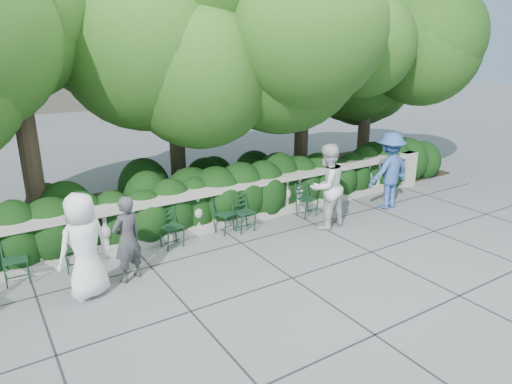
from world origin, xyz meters
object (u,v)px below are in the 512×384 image
chair_a (79,273)px  person_casual_man (327,187)px  person_woman_grey (127,239)px  person_older_blue (389,171)px  chair_c (176,249)px  chair_f (310,218)px  chair_b (19,286)px  chair_d (230,234)px  person_businessman (84,246)px  chair_e (248,233)px

chair_a → person_casual_man: bearing=-1.3°
person_woman_grey → person_older_blue: person_older_blue is taller
chair_a → chair_c: bearing=6.2°
chair_f → chair_b: bearing=175.0°
chair_f → chair_c: bearing=174.8°
chair_c → person_woman_grey: (-1.18, -0.73, 0.79)m
chair_a → person_older_blue: bearing=2.3°
chair_b → chair_d: same height
chair_c → chair_d: same height
chair_d → person_businessman: size_ratio=0.47×
chair_f → person_businessman: bearing=-175.1°
chair_c → person_older_blue: 5.69m
person_businessman → chair_e: bearing=174.0°
person_casual_man → chair_e: bearing=-27.5°
chair_b → chair_d: 4.23m
chair_a → chair_f: same height
chair_a → chair_c: 1.91m
chair_d → person_casual_man: (2.05, -0.79, 0.97)m
person_casual_man → chair_f: bearing=-103.3°
chair_a → person_woman_grey: bearing=-39.2°
chair_a → chair_f: size_ratio=1.00×
chair_f → person_casual_man: size_ratio=0.43×
chair_d → chair_e: size_ratio=1.00×
chair_c → person_woman_grey: 1.60m
chair_b → person_casual_man: (6.28, -0.80, 0.97)m
person_businessman → chair_a: bearing=-110.1°
chair_c → chair_e: size_ratio=1.00×
chair_c → person_older_blue: person_older_blue is taller
chair_c → chair_a: bearing=173.3°
person_woman_grey → person_casual_man: size_ratio=0.81×
chair_b → chair_a: bearing=0.5°
chair_b → chair_c: bearing=1.9°
person_businessman → person_older_blue: bearing=163.8°
chair_a → chair_f: 5.37m
chair_c → person_casual_man: size_ratio=0.43×
chair_d → chair_f: 2.14m
person_older_blue → chair_a: bearing=-5.8°
chair_a → person_older_blue: (7.49, -0.59, 0.98)m
chair_f → person_casual_man: bearing=-100.6°
chair_a → person_businessman: person_businessman is taller
chair_c → chair_e: same height
chair_c → person_businessman: size_ratio=0.47×
chair_a → person_woman_grey: (0.73, -0.75, 0.79)m
chair_a → person_casual_man: 5.43m
chair_b → chair_e: size_ratio=1.00×
person_casual_man → chair_a: bearing=-14.2°
person_businessman → person_casual_man: person_casual_man is taller
chair_e → person_casual_man: 2.05m
chair_e → chair_d: bearing=157.1°
person_woman_grey → chair_b: bearing=-46.7°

